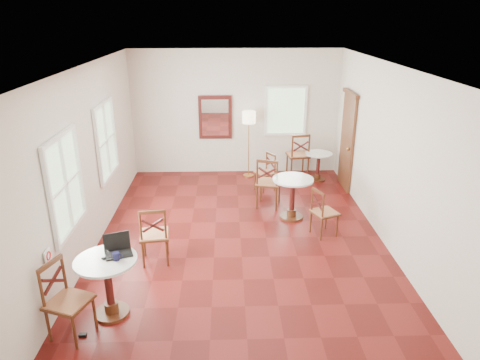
% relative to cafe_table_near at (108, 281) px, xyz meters
% --- Properties ---
extents(ground, '(7.00, 7.00, 0.00)m').
position_rel_cafe_table_near_xyz_m(ground, '(1.78, 2.03, -0.52)').
color(ground, '#5A120F').
rests_on(ground, ground).
extents(room_shell, '(5.02, 7.02, 3.01)m').
position_rel_cafe_table_near_xyz_m(room_shell, '(1.72, 2.30, 1.37)').
color(room_shell, beige).
rests_on(room_shell, ground).
extents(cafe_table_near, '(0.80, 0.80, 0.84)m').
position_rel_cafe_table_near_xyz_m(cafe_table_near, '(0.00, 0.00, 0.00)').
color(cafe_table_near, '#4E2813').
rests_on(cafe_table_near, ground).
extents(cafe_table_mid, '(0.78, 0.78, 0.82)m').
position_rel_cafe_table_near_xyz_m(cafe_table_mid, '(2.81, 2.83, -0.01)').
color(cafe_table_mid, '#4E2813').
rests_on(cafe_table_mid, ground).
extents(cafe_table_back, '(0.64, 0.64, 0.67)m').
position_rel_cafe_table_near_xyz_m(cafe_table_back, '(3.72, 4.86, -0.11)').
color(cafe_table_back, '#4E2813').
rests_on(cafe_table_back, ground).
extents(chair_near_a, '(0.51, 0.51, 0.99)m').
position_rel_cafe_table_near_xyz_m(chair_near_a, '(0.40, 1.30, -0.03)').
color(chair_near_a, '#4E2813').
rests_on(chair_near_a, ground).
extents(chair_near_b, '(0.60, 0.60, 1.02)m').
position_rel_cafe_table_near_xyz_m(chair_near_b, '(-0.40, -0.38, -0.02)').
color(chair_near_b, '#4E2813').
rests_on(chair_near_b, ground).
extents(chair_mid_a, '(0.60, 0.60, 1.06)m').
position_rel_cafe_table_near_xyz_m(chair_mid_a, '(2.40, 3.39, 0.01)').
color(chair_mid_a, '#4E2813').
rests_on(chair_mid_a, ground).
extents(chair_mid_b, '(0.54, 0.54, 0.90)m').
position_rel_cafe_table_near_xyz_m(chair_mid_b, '(3.27, 2.12, -0.08)').
color(chair_mid_b, '#4E2813').
rests_on(chair_mid_b, ground).
extents(chair_back_a, '(0.56, 0.56, 1.09)m').
position_rel_cafe_table_near_xyz_m(chair_back_a, '(3.29, 5.16, 0.02)').
color(chair_back_a, '#4E2813').
rests_on(chair_back_a, ground).
extents(chair_back_b, '(0.53, 0.53, 0.84)m').
position_rel_cafe_table_near_xyz_m(chair_back_b, '(2.42, 4.29, -0.10)').
color(chair_back_b, '#4E2813').
rests_on(chair_back_b, ground).
extents(floor_lamp, '(0.31, 0.31, 1.61)m').
position_rel_cafe_table_near_xyz_m(floor_lamp, '(2.08, 5.18, 0.84)').
color(floor_lamp, '#BF8C3F').
rests_on(floor_lamp, ground).
extents(laptop, '(0.41, 0.38, 0.24)m').
position_rel_cafe_table_near_xyz_m(laptop, '(0.12, 0.17, 0.38)').
color(laptop, black).
rests_on(laptop, cafe_table_near).
extents(mouse, '(0.09, 0.07, 0.03)m').
position_rel_cafe_table_near_xyz_m(mouse, '(-0.01, 0.01, 0.34)').
color(mouse, black).
rests_on(mouse, cafe_table_near).
extents(navy_mug, '(0.13, 0.09, 0.10)m').
position_rel_cafe_table_near_xyz_m(navy_mug, '(0.15, -0.01, 0.37)').
color(navy_mug, black).
rests_on(navy_mug, cafe_table_near).
extents(water_glass, '(0.05, 0.05, 0.09)m').
position_rel_cafe_table_near_xyz_m(water_glass, '(-0.00, 0.08, 0.37)').
color(water_glass, white).
rests_on(water_glass, cafe_table_near).
extents(power_adapter, '(0.09, 0.05, 0.04)m').
position_rel_cafe_table_near_xyz_m(power_adapter, '(-0.26, -0.42, -0.50)').
color(power_adapter, black).
rests_on(power_adapter, ground).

